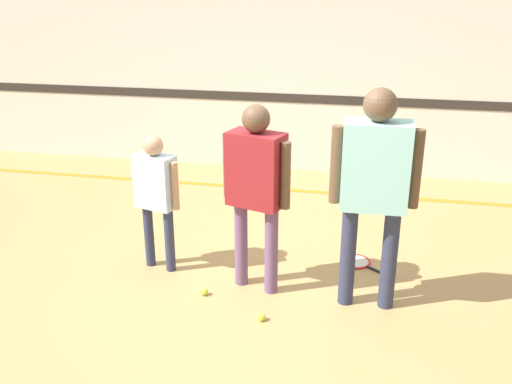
# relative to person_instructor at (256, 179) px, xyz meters

# --- Properties ---
(ground_plane) EXTENTS (16.00, 16.00, 0.00)m
(ground_plane) POSITION_rel_person_instructor_xyz_m (-0.09, -0.04, -1.02)
(ground_plane) COLOR tan
(wall_back) EXTENTS (16.00, 0.07, 3.20)m
(wall_back) POSITION_rel_person_instructor_xyz_m (-0.09, 3.37, 0.58)
(wall_back) COLOR silver
(wall_back) RESTS_ON ground_plane
(floor_stripe) EXTENTS (14.40, 0.10, 0.01)m
(floor_stripe) POSITION_rel_person_instructor_xyz_m (-0.09, 2.48, -1.02)
(floor_stripe) COLOR orange
(floor_stripe) RESTS_ON ground_plane
(person_instructor) EXTENTS (0.60, 0.38, 1.65)m
(person_instructor) POSITION_rel_person_instructor_xyz_m (0.00, 0.00, 0.00)
(person_instructor) COLOR #6B4C70
(person_instructor) RESTS_ON ground_plane
(person_student_left) EXTENTS (0.48, 0.29, 1.29)m
(person_student_left) POSITION_rel_person_instructor_xyz_m (-0.96, 0.18, -0.22)
(person_student_left) COLOR #2D334C
(person_student_left) RESTS_ON ground_plane
(person_student_right) EXTENTS (0.70, 0.29, 1.84)m
(person_student_right) POSITION_rel_person_instructor_xyz_m (0.96, -0.09, 0.12)
(person_student_right) COLOR #2D334C
(person_student_right) RESTS_ON ground_plane
(racket_spare_on_floor) EXTENTS (0.53, 0.45, 0.03)m
(racket_spare_on_floor) POSITION_rel_person_instructor_xyz_m (0.87, 0.63, -1.01)
(racket_spare_on_floor) COLOR red
(racket_spare_on_floor) RESTS_ON ground_plane
(tennis_ball_near_instructor) EXTENTS (0.07, 0.07, 0.07)m
(tennis_ball_near_instructor) POSITION_rel_person_instructor_xyz_m (0.15, -0.51, -0.99)
(tennis_ball_near_instructor) COLOR #CCE038
(tennis_ball_near_instructor) RESTS_ON ground_plane
(tennis_ball_by_spare_racket) EXTENTS (0.07, 0.07, 0.07)m
(tennis_ball_by_spare_racket) POSITION_rel_person_instructor_xyz_m (0.76, 0.74, -0.99)
(tennis_ball_by_spare_racket) COLOR #CCE038
(tennis_ball_by_spare_racket) RESTS_ON ground_plane
(tennis_ball_stray_left) EXTENTS (0.07, 0.07, 0.07)m
(tennis_ball_stray_left) POSITION_rel_person_instructor_xyz_m (-0.41, -0.23, -0.99)
(tennis_ball_stray_left) COLOR #CCE038
(tennis_ball_stray_left) RESTS_ON ground_plane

